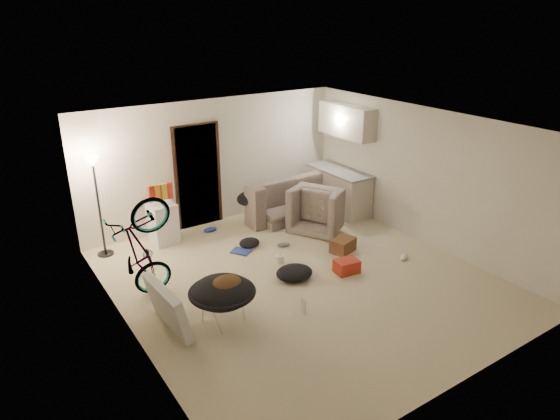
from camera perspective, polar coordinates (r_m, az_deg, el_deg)
floor at (r=8.19m, az=2.44°, el=-7.95°), size 5.50×6.00×0.02m
ceiling at (r=7.27m, az=2.76°, el=9.54°), size 5.50×6.00×0.02m
wall_back at (r=10.10m, az=-7.54°, el=5.52°), size 5.50×0.02×2.50m
wall_front at (r=5.74m, az=20.73°, el=-8.99°), size 5.50×0.02×2.50m
wall_left at (r=6.54m, az=-17.45°, el=-4.66°), size 0.02×6.00×2.50m
wall_right at (r=9.45m, az=16.29°, el=3.67°), size 0.02×6.00×2.50m
doorway at (r=9.97m, az=-9.43°, el=3.81°), size 0.85×0.10×2.04m
door_trim at (r=9.94m, az=-9.36°, el=3.77°), size 0.97×0.04×2.10m
floor_lamp at (r=9.00m, az=-20.30°, el=2.66°), size 0.28×0.28×1.81m
kitchen_counter at (r=10.81m, az=6.72°, el=2.15°), size 0.60×1.50×0.88m
counter_top at (r=10.67m, az=6.83°, el=4.48°), size 0.64×1.54×0.04m
kitchen_uppers at (r=10.49m, az=7.64°, el=10.07°), size 0.38×1.40×0.65m
sofa at (r=10.61m, az=0.96°, el=1.24°), size 2.23×0.91×0.64m
armchair at (r=10.00m, az=4.85°, el=-0.12°), size 1.27×1.32×0.66m
bicycle at (r=7.71m, az=-15.30°, el=-6.97°), size 1.70×0.77×0.97m
book_asset at (r=7.30m, az=2.98°, el=-11.87°), size 0.26×0.21×0.02m
mini_fridge at (r=9.50m, az=-13.22°, el=-1.50°), size 0.48×0.48×0.77m
snack_box_0 at (r=9.23m, az=-14.53°, el=1.78°), size 0.11×0.08×0.30m
snack_box_1 at (r=9.27m, az=-13.84°, el=1.93°), size 0.11×0.09×0.30m
snack_box_2 at (r=9.30m, az=-13.15°, el=2.07°), size 0.11×0.09×0.30m
snack_box_3 at (r=9.34m, az=-12.46°, el=2.22°), size 0.12×0.10×0.30m
saucer_chair at (r=7.00m, az=-6.60°, el=-9.89°), size 0.93×0.93×0.66m
hoodie at (r=6.89m, az=-6.18°, el=-8.50°), size 0.59×0.54×0.22m
sofa_drape at (r=10.06m, az=-3.50°, el=1.34°), size 0.65×0.57×0.28m
tv_box at (r=7.01m, az=-12.72°, el=-10.80°), size 0.32×1.04×0.69m
drink_case_a at (r=9.08m, az=7.20°, el=-4.01°), size 0.51×0.43×0.25m
drink_case_b at (r=8.40m, az=7.62°, el=-6.39°), size 0.42×0.33×0.22m
juicer at (r=8.63m, az=-0.01°, el=-5.58°), size 0.14×0.14×0.20m
newspaper at (r=10.00m, az=0.02°, el=-2.08°), size 0.63×0.58×0.01m
book_blue at (r=9.05m, az=-4.48°, el=-4.74°), size 0.39×0.41×0.03m
book_white at (r=8.24m, az=2.06°, el=-7.58°), size 0.20×0.25×0.02m
shoe_0 at (r=9.91m, az=-8.02°, el=-2.24°), size 0.28×0.14×0.10m
shoe_1 at (r=9.21m, az=0.41°, el=-3.98°), size 0.26×0.20×0.09m
shoe_4 at (r=9.03m, az=13.96°, el=-5.22°), size 0.27×0.23×0.10m
clothes_lump_a at (r=8.16m, az=1.65°, el=-7.17°), size 0.66×0.58×0.20m
clothes_lump_b at (r=9.26m, az=-3.52°, el=-3.76°), size 0.55×0.54×0.13m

